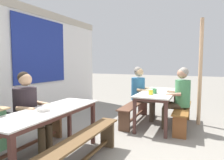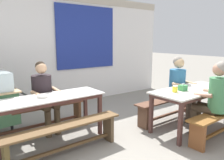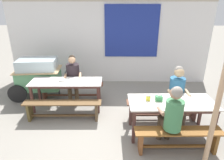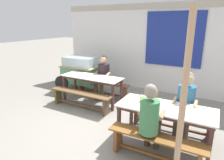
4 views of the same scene
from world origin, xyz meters
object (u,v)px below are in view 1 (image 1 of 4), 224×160
Objects in this scene: bench_near_back at (135,109)px; bench_near_front at (182,114)px; person_right_near_table at (141,89)px; soup_bowl at (43,109)px; condiment_jar at (151,92)px; bench_far_back at (22,135)px; dining_table_far at (49,115)px; wooden_support_post at (200,72)px; dining_table_near at (158,95)px; person_center_facing at (29,107)px; bench_far_front at (82,147)px; person_near_front at (179,94)px; tissue_box at (153,91)px.

bench_near_front is at bearing -88.35° from bench_near_back.
person_right_near_table reaches higher than soup_bowl.
condiment_jar is at bearing 129.62° from bench_near_front.
bench_far_back is at bearing 141.59° from condiment_jar.
bench_near_front is (2.43, -1.59, -0.37)m from dining_table_far.
soup_bowl is at bearing 146.81° from wooden_support_post.
bench_near_back is at bearing 91.65° from dining_table_near.
soup_bowl is at bearing 174.95° from dining_table_far.
dining_table_far is 2.63m from dining_table_near.
wooden_support_post reaches higher than person_right_near_table.
person_center_facing is at bearing 81.04° from dining_table_far.
dining_table_far reaches higher than bench_near_front.
bench_far_back is 1.10m from bench_far_front.
bench_near_back is 1.14m from person_near_front.
bench_far_back is (-0.01, 0.55, -0.38)m from dining_table_far.
dining_table_near is 2.72m from soup_bowl.
condiment_jar is (1.94, -1.00, 0.14)m from dining_table_far.
dining_table_near is 1.31× the size of person_near_front.
person_near_front is (-0.11, -1.04, 0.46)m from bench_near_back.
bench_far_back is 1.37× the size of person_right_near_table.
person_near_front is 1.05m from person_right_near_table.
person_right_near_table reaches higher than condiment_jar.
person_center_facing is 2.38m from condiment_jar.
tissue_box is (-0.14, 0.52, 0.06)m from person_near_front.
soup_bowl is at bearing 147.67° from bench_near_front.
person_near_front reaches higher than condiment_jar.
condiment_jar is at bearing -12.97° from bench_far_front.
wooden_support_post is at bearing -35.35° from person_near_front.
person_near_front reaches higher than soup_bowl.
person_center_facing is at bearing 141.41° from condiment_jar.
bench_far_front is 2.70m from person_right_near_table.
bench_near_front is at bearing 141.84° from wooden_support_post.
person_right_near_table is (0.27, -0.06, 0.46)m from bench_near_back.
dining_table_far is at bearing 156.71° from dining_table_near.
wooden_support_post reaches higher than bench_far_front.
bench_near_back is 0.86m from condiment_jar.
dining_table_far is 0.67m from bench_far_front.
person_center_facing reaches higher than bench_near_front.
wooden_support_post reaches higher than dining_table_near.
dining_table_near is 1.01× the size of bench_near_back.
dining_table_far is 15.28× the size of condiment_jar.
tissue_box is (-0.28, 0.59, 0.51)m from bench_near_front.
bench_near_back is at bearing 84.10° from person_near_front.
wooden_support_post is at bearing -82.99° from person_right_near_table.
bench_far_front is at bearing -93.54° from person_center_facing.
bench_near_front is at bearing -23.26° from bench_far_front.
tissue_box is at bearing -35.60° from bench_far_back.
bench_far_front is at bearing 168.52° from dining_table_near.
bench_far_front is at bearing 167.03° from condiment_jar.
person_near_front is 0.82m from wooden_support_post.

